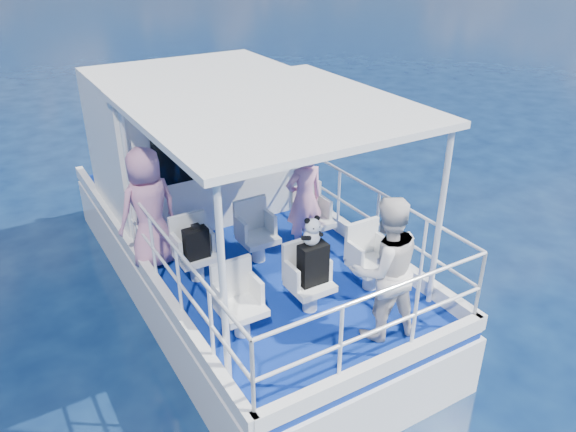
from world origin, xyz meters
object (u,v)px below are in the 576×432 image
object	(u,v)px
passenger_stbd_aft	(385,269)
backpack_center	(313,264)
panda	(312,231)
passenger_port_fwd	(148,209)

from	to	relation	value
passenger_stbd_aft	backpack_center	size ratio (longest dim) A/B	3.32
backpack_center	panda	bearing A→B (deg)	110.94
passenger_port_fwd	panda	bearing A→B (deg)	111.85
passenger_port_fwd	backpack_center	xyz separation A→B (m)	(1.28, -1.96, -0.20)
passenger_port_fwd	backpack_center	bearing A→B (deg)	111.72
backpack_center	passenger_port_fwd	bearing A→B (deg)	123.05
passenger_port_fwd	backpack_center	distance (m)	2.35
passenger_stbd_aft	panda	xyz separation A→B (m)	(-0.43, 0.77, 0.22)
passenger_stbd_aft	backpack_center	world-z (taller)	passenger_stbd_aft
backpack_center	panda	world-z (taller)	panda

